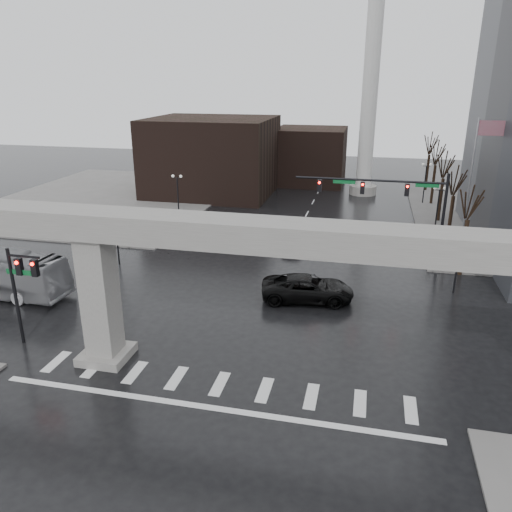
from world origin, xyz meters
name	(u,v)px	position (x,y,z in m)	size (l,w,h in m)	color
ground	(225,373)	(0.00, 0.00, 0.00)	(160.00, 160.00, 0.00)	black
sidewalk_nw	(112,198)	(-26.00, 36.00, 0.07)	(28.00, 36.00, 0.15)	slate
elevated_guideway	(247,256)	(1.26, 0.00, 6.88)	(48.00, 2.60, 8.70)	gray
building_far_left	(212,156)	(-14.00, 42.00, 5.00)	(16.00, 14.00, 10.00)	black
building_far_mid	(310,156)	(-2.00, 52.00, 4.00)	(10.00, 10.00, 8.00)	black
smokestack	(370,91)	(6.00, 46.00, 13.35)	(3.60, 3.60, 30.00)	silver
signal_mast_arm	(396,198)	(8.99, 18.80, 5.83)	(12.12, 0.43, 8.00)	black
signal_left_pole	(21,281)	(-12.25, 0.50, 4.07)	(2.30, 0.30, 6.00)	black
flagpole_assembly	(475,173)	(15.29, 22.00, 7.53)	(2.06, 0.12, 12.00)	silver
lamp_right_0	(460,249)	(13.50, 14.00, 3.47)	(1.22, 0.32, 5.11)	black
lamp_right_1	(438,203)	(13.50, 28.00, 3.47)	(1.22, 0.32, 5.11)	black
lamp_right_2	(425,176)	(13.50, 42.00, 3.47)	(1.22, 0.32, 5.11)	black
lamp_left_0	(116,225)	(-13.50, 14.00, 3.47)	(1.22, 0.32, 5.11)	black
lamp_left_1	(178,190)	(-13.50, 28.00, 3.47)	(1.22, 0.32, 5.11)	black
lamp_left_2	(216,168)	(-13.50, 42.00, 3.47)	(1.22, 0.32, 5.11)	black
tree_right_0	(465,242)	(14.53, 18.02, 2.79)	(1.09, 1.58, 7.50)	black
tree_right_1	(451,215)	(14.53, 26.02, 2.85)	(1.09, 1.61, 7.67)	black
tree_right_2	(441,196)	(14.53, 34.02, 2.91)	(1.10, 1.63, 7.85)	black
tree_right_3	(434,181)	(14.53, 42.02, 2.98)	(1.11, 1.66, 8.02)	black
tree_right_4	(428,169)	(14.53, 50.02, 3.04)	(1.12, 1.69, 8.19)	black
pickup_truck	(308,288)	(3.10, 10.36, 0.90)	(3.00, 6.51, 1.81)	black
far_car	(295,240)	(0.41, 21.72, 0.76)	(1.79, 4.45, 1.51)	black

